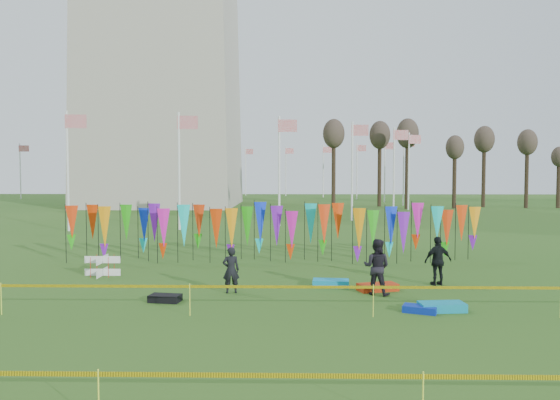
{
  "coord_description": "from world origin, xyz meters",
  "views": [
    {
      "loc": [
        0.86,
        -15.99,
        3.98
      ],
      "look_at": [
        0.42,
        6.0,
        2.83
      ],
      "focal_mm": 35.0,
      "sensor_mm": 36.0,
      "label": 1
    }
  ],
  "objects_px": {
    "box_kite": "(103,266)",
    "kite_bag_teal": "(442,307)",
    "person_right": "(438,261)",
    "kite_bag_red": "(378,287)",
    "kite_bag_turquoise": "(331,283)",
    "kite_bag_black": "(165,298)",
    "kite_bag_blue": "(420,309)",
    "person_left": "(231,270)",
    "person_mid": "(377,267)"
  },
  "relations": [
    {
      "from": "box_kite",
      "to": "person_right",
      "type": "distance_m",
      "value": 12.43
    },
    {
      "from": "kite_bag_blue",
      "to": "box_kite",
      "type": "bearing_deg",
      "value": 154.51
    },
    {
      "from": "person_mid",
      "to": "kite_bag_red",
      "type": "bearing_deg",
      "value": -78.86
    },
    {
      "from": "person_right",
      "to": "kite_bag_black",
      "type": "bearing_deg",
      "value": 2.65
    },
    {
      "from": "person_left",
      "to": "kite_bag_teal",
      "type": "distance_m",
      "value": 6.68
    },
    {
      "from": "person_mid",
      "to": "person_right",
      "type": "bearing_deg",
      "value": -123.59
    },
    {
      "from": "person_mid",
      "to": "kite_bag_blue",
      "type": "height_order",
      "value": "person_mid"
    },
    {
      "from": "kite_bag_black",
      "to": "kite_bag_blue",
      "type": "bearing_deg",
      "value": -8.51
    },
    {
      "from": "person_left",
      "to": "kite_bag_teal",
      "type": "bearing_deg",
      "value": 150.6
    },
    {
      "from": "kite_bag_turquoise",
      "to": "kite_bag_teal",
      "type": "height_order",
      "value": "kite_bag_turquoise"
    },
    {
      "from": "person_left",
      "to": "person_mid",
      "type": "relative_size",
      "value": 0.84
    },
    {
      "from": "person_left",
      "to": "person_right",
      "type": "bearing_deg",
      "value": -179.19
    },
    {
      "from": "kite_bag_blue",
      "to": "kite_bag_black",
      "type": "bearing_deg",
      "value": 171.49
    },
    {
      "from": "box_kite",
      "to": "kite_bag_turquoise",
      "type": "xyz_separation_m",
      "value": [
        8.57,
        -1.76,
        -0.26
      ]
    },
    {
      "from": "box_kite",
      "to": "kite_bag_turquoise",
      "type": "bearing_deg",
      "value": -11.62
    },
    {
      "from": "box_kite",
      "to": "kite_bag_blue",
      "type": "bearing_deg",
      "value": -25.49
    },
    {
      "from": "person_right",
      "to": "kite_bag_red",
      "type": "bearing_deg",
      "value": 9.09
    },
    {
      "from": "person_right",
      "to": "person_mid",
      "type": "bearing_deg",
      "value": 19.25
    },
    {
      "from": "kite_bag_red",
      "to": "kite_bag_blue",
      "type": "bearing_deg",
      "value": -75.04
    },
    {
      "from": "kite_bag_blue",
      "to": "kite_bag_red",
      "type": "distance_m",
      "value": 2.9
    },
    {
      "from": "person_right",
      "to": "person_left",
      "type": "bearing_deg",
      "value": -2.68
    },
    {
      "from": "kite_bag_teal",
      "to": "kite_bag_red",
      "type": "bearing_deg",
      "value": 118.24
    },
    {
      "from": "person_left",
      "to": "person_mid",
      "type": "distance_m",
      "value": 4.74
    },
    {
      "from": "person_mid",
      "to": "kite_bag_turquoise",
      "type": "distance_m",
      "value": 1.99
    },
    {
      "from": "kite_bag_teal",
      "to": "kite_bag_blue",
      "type": "bearing_deg",
      "value": -165.35
    },
    {
      "from": "box_kite",
      "to": "person_left",
      "type": "relative_size",
      "value": 0.51
    },
    {
      "from": "kite_bag_black",
      "to": "kite_bag_teal",
      "type": "bearing_deg",
      "value": -6.62
    },
    {
      "from": "person_left",
      "to": "box_kite",
      "type": "bearing_deg",
      "value": -38.24
    },
    {
      "from": "kite_bag_red",
      "to": "kite_bag_black",
      "type": "relative_size",
      "value": 1.4
    },
    {
      "from": "person_right",
      "to": "kite_bag_red",
      "type": "xyz_separation_m",
      "value": [
        -2.25,
        -0.94,
        -0.74
      ]
    },
    {
      "from": "box_kite",
      "to": "kite_bag_black",
      "type": "distance_m",
      "value": 5.25
    },
    {
      "from": "box_kite",
      "to": "person_right",
      "type": "relative_size",
      "value": 0.45
    },
    {
      "from": "kite_bag_blue",
      "to": "kite_bag_red",
      "type": "height_order",
      "value": "kite_bag_red"
    },
    {
      "from": "person_left",
      "to": "kite_bag_blue",
      "type": "distance_m",
      "value": 6.13
    },
    {
      "from": "kite_bag_black",
      "to": "kite_bag_teal",
      "type": "height_order",
      "value": "kite_bag_teal"
    },
    {
      "from": "kite_bag_blue",
      "to": "person_mid",
      "type": "bearing_deg",
      "value": 111.74
    },
    {
      "from": "person_right",
      "to": "kite_bag_red",
      "type": "height_order",
      "value": "person_right"
    },
    {
      "from": "kite_bag_red",
      "to": "kite_bag_teal",
      "type": "distance_m",
      "value": 2.99
    },
    {
      "from": "person_mid",
      "to": "kite_bag_black",
      "type": "distance_m",
      "value": 6.76
    },
    {
      "from": "person_left",
      "to": "kite_bag_blue",
      "type": "height_order",
      "value": "person_left"
    },
    {
      "from": "kite_bag_turquoise",
      "to": "kite_bag_blue",
      "type": "height_order",
      "value": "kite_bag_turquoise"
    },
    {
      "from": "box_kite",
      "to": "kite_bag_red",
      "type": "xyz_separation_m",
      "value": [
        10.09,
        -2.36,
        -0.27
      ]
    },
    {
      "from": "person_left",
      "to": "kite_bag_red",
      "type": "distance_m",
      "value": 4.93
    },
    {
      "from": "box_kite",
      "to": "person_left",
      "type": "bearing_deg",
      "value": -28.14
    },
    {
      "from": "person_right",
      "to": "kite_bag_red",
      "type": "distance_m",
      "value": 2.55
    },
    {
      "from": "box_kite",
      "to": "kite_bag_teal",
      "type": "distance_m",
      "value": 12.54
    },
    {
      "from": "person_mid",
      "to": "kite_bag_black",
      "type": "xyz_separation_m",
      "value": [
        -6.62,
        -1.09,
        -0.8
      ]
    },
    {
      "from": "box_kite",
      "to": "kite_bag_teal",
      "type": "bearing_deg",
      "value": -23.46
    },
    {
      "from": "person_left",
      "to": "person_right",
      "type": "relative_size",
      "value": 0.89
    },
    {
      "from": "kite_bag_turquoise",
      "to": "person_left",
      "type": "bearing_deg",
      "value": -162.89
    }
  ]
}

